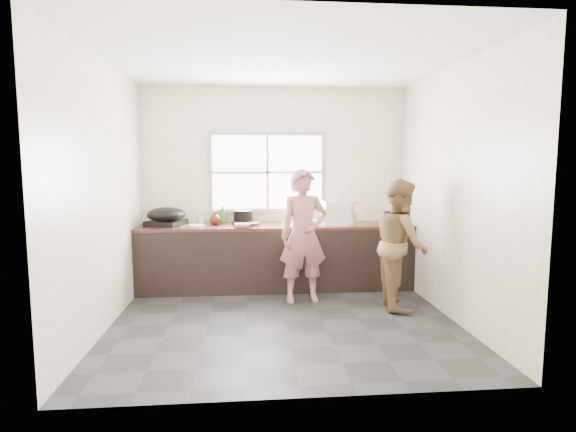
{
  "coord_description": "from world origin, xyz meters",
  "views": [
    {
      "loc": [
        -0.37,
        -4.6,
        1.65
      ],
      "look_at": [
        0.1,
        0.65,
        1.05
      ],
      "focal_mm": 28.0,
      "sensor_mm": 36.0,
      "label": 1
    }
  ],
  "objects": [
    {
      "name": "window_glazing",
      "position": [
        -0.1,
        1.57,
        1.55
      ],
      "size": [
        1.5,
        0.01,
        1.0
      ],
      "primitive_type": "cube",
      "color": "white",
      "rests_on": "window_frame"
    },
    {
      "name": "plate_food",
      "position": [
        -1.04,
        1.26,
        0.87
      ],
      "size": [
        0.28,
        0.28,
        0.02
      ],
      "primitive_type": "cylinder",
      "rotation": [
        0.0,
        0.0,
        0.38
      ],
      "color": "white",
      "rests_on": "countertop"
    },
    {
      "name": "floor",
      "position": [
        0.0,
        0.0,
        -0.01
      ],
      "size": [
        3.6,
        3.2,
        0.01
      ],
      "primitive_type": "cube",
      "color": "#27272A",
      "rests_on": "ground"
    },
    {
      "name": "window_frame",
      "position": [
        -0.1,
        1.59,
        1.55
      ],
      "size": [
        1.6,
        0.05,
        1.1
      ],
      "primitive_type": "cube",
      "color": "#9EA0A5",
      "rests_on": "wall_back"
    },
    {
      "name": "bottle_brown_short",
      "position": [
        -0.8,
        1.36,
        0.95
      ],
      "size": [
        0.14,
        0.14,
        0.18
      ],
      "primitive_type": "imported",
      "rotation": [
        0.0,
        0.0,
        -0.02
      ],
      "color": "#3F1A0F",
      "rests_on": "countertop"
    },
    {
      "name": "ceiling",
      "position": [
        0.0,
        0.0,
        2.71
      ],
      "size": [
        3.6,
        3.2,
        0.01
      ],
      "primitive_type": "cube",
      "color": "silver",
      "rests_on": "wall_back"
    },
    {
      "name": "countertop",
      "position": [
        0.0,
        1.29,
        0.84
      ],
      "size": [
        3.6,
        0.64,
        0.04
      ],
      "primitive_type": "cube",
      "color": "#391C17",
      "rests_on": "cabinet"
    },
    {
      "name": "cleaver",
      "position": [
        -0.31,
        1.16,
        0.9
      ],
      "size": [
        0.2,
        0.16,
        0.01
      ],
      "primitive_type": "cube",
      "rotation": [
        0.0,
        0.0,
        0.51
      ],
      "color": "silver",
      "rests_on": "cutting_board"
    },
    {
      "name": "dish_rack",
      "position": [
        0.83,
        1.19,
        1.02
      ],
      "size": [
        0.43,
        0.31,
        0.32
      ],
      "primitive_type": "cube",
      "rotation": [
        0.0,
        0.0,
        0.02
      ],
      "color": "white",
      "rests_on": "countertop"
    },
    {
      "name": "wall_front",
      "position": [
        0.0,
        -1.6,
        1.35
      ],
      "size": [
        3.6,
        0.01,
        2.7
      ],
      "primitive_type": "cube",
      "color": "beige",
      "rests_on": "ground"
    },
    {
      "name": "cutting_board",
      "position": [
        -0.39,
        1.41,
        0.88
      ],
      "size": [
        0.39,
        0.39,
        0.04
      ],
      "primitive_type": "cylinder",
      "rotation": [
        0.0,
        0.0,
        -0.01
      ],
      "color": "black",
      "rests_on": "countertop"
    },
    {
      "name": "bottle_green",
      "position": [
        -0.72,
        1.52,
        1.0
      ],
      "size": [
        0.12,
        0.12,
        0.27
      ],
      "primitive_type": "imported",
      "rotation": [
        0.0,
        0.0,
        0.19
      ],
      "color": "#2B7927",
      "rests_on": "countertop"
    },
    {
      "name": "glass_jar",
      "position": [
        -1.01,
        1.52,
        0.91
      ],
      "size": [
        0.09,
        0.09,
        0.1
      ],
      "primitive_type": "cylinder",
      "rotation": [
        0.0,
        0.0,
        0.4
      ],
      "color": "white",
      "rests_on": "countertop"
    },
    {
      "name": "woman",
      "position": [
        0.29,
        0.69,
        0.75
      ],
      "size": [
        0.58,
        0.42,
        1.5
      ],
      "primitive_type": "imported",
      "rotation": [
        0.0,
        0.0,
        0.11
      ],
      "color": "#B16A71",
      "rests_on": "floor"
    },
    {
      "name": "wall_right",
      "position": [
        1.8,
        0.0,
        1.35
      ],
      "size": [
        0.01,
        3.2,
        2.7
      ],
      "primitive_type": "cube",
      "color": "beige",
      "rests_on": "ground"
    },
    {
      "name": "pot_lid_left",
      "position": [
        -1.22,
        1.46,
        0.87
      ],
      "size": [
        0.31,
        0.31,
        0.01
      ],
      "primitive_type": "cylinder",
      "rotation": [
        0.0,
        0.0,
        -0.18
      ],
      "color": "silver",
      "rests_on": "countertop"
    },
    {
      "name": "bottle_brown_tall",
      "position": [
        -0.8,
        1.51,
        0.95
      ],
      "size": [
        0.09,
        0.09,
        0.17
      ],
      "primitive_type": "imported",
      "rotation": [
        0.0,
        0.0,
        0.12
      ],
      "color": "#401A10",
      "rests_on": "countertop"
    },
    {
      "name": "black_pot",
      "position": [
        -0.44,
        1.44,
        0.95
      ],
      "size": [
        0.3,
        0.3,
        0.18
      ],
      "primitive_type": "cylinder",
      "rotation": [
        0.0,
        0.0,
        0.2
      ],
      "color": "black",
      "rests_on": "countertop"
    },
    {
      "name": "sink",
      "position": [
        0.35,
        1.29,
        0.86
      ],
      "size": [
        0.55,
        0.45,
        0.02
      ],
      "primitive_type": "cube",
      "color": "silver",
      "rests_on": "countertop"
    },
    {
      "name": "cabinet",
      "position": [
        0.0,
        1.29,
        0.41
      ],
      "size": [
        3.6,
        0.62,
        0.82
      ],
      "primitive_type": "cube",
      "color": "black",
      "rests_on": "floor"
    },
    {
      "name": "wall_left",
      "position": [
        -1.8,
        0.0,
        1.35
      ],
      "size": [
        0.01,
        3.2,
        2.7
      ],
      "primitive_type": "cube",
      "color": "beige",
      "rests_on": "ground"
    },
    {
      "name": "pot_lid_right",
      "position": [
        -1.2,
        1.35,
        0.87
      ],
      "size": [
        0.28,
        0.28,
        0.01
      ],
      "primitive_type": "cylinder",
      "rotation": [
        0.0,
        0.0,
        0.05
      ],
      "color": "silver",
      "rests_on": "countertop"
    },
    {
      "name": "person_side",
      "position": [
        1.39,
        0.38,
        0.75
      ],
      "size": [
        0.62,
        0.77,
        1.49
      ],
      "primitive_type": "imported",
      "rotation": [
        0.0,
        0.0,
        1.49
      ],
      "color": "brown",
      "rests_on": "floor"
    },
    {
      "name": "wok",
      "position": [
        -1.42,
        1.28,
        1.01
      ],
      "size": [
        0.53,
        0.53,
        0.19
      ],
      "primitive_type": "ellipsoid",
      "rotation": [
        0.0,
        0.0,
        -0.07
      ],
      "color": "black",
      "rests_on": "burner"
    },
    {
      "name": "faucet",
      "position": [
        0.35,
        1.49,
        1.01
      ],
      "size": [
        0.02,
        0.02,
        0.3
      ],
      "primitive_type": "cylinder",
      "color": "silver",
      "rests_on": "countertop"
    },
    {
      "name": "burner",
      "position": [
        -1.45,
        1.4,
        0.89
      ],
      "size": [
        0.55,
        0.55,
        0.06
      ],
      "primitive_type": "cube",
      "rotation": [
        0.0,
        0.0,
        -0.35
      ],
      "color": "black",
      "rests_on": "countertop"
    },
    {
      "name": "bowl_crabs",
      "position": [
        0.42,
        1.1,
        0.89
      ],
      "size": [
        0.25,
        0.25,
        0.06
      ],
      "primitive_type": "imported",
      "rotation": [
        0.0,
        0.0,
        0.24
      ],
      "color": "white",
      "rests_on": "countertop"
    },
    {
      "name": "bowl_mince",
      "position": [
        -0.45,
        1.08,
        0.88
      ],
      "size": [
        0.23,
        0.23,
        0.05
      ],
      "primitive_type": "imported",
      "rotation": [
        0.0,
        0.0,
        0.21
      ],
      "color": "silver",
      "rests_on": "countertop"
    },
    {
      "name": "bowl_held",
      "position": [
        0.43,
        1.08,
        0.89
      ],
      "size": [
        0.27,
        0.27,
        0.07
      ],
      "primitive_type": "imported",
      "rotation": [
        0.0,
        0.0,
        0.28
      ],
      "color": "white",
      "rests_on": "countertop"
    },
    {
      "name": "wall_back",
      "position": [
        0.0,
        1.6,
        1.35
      ],
      "size": [
        3.6,
        0.01,
        2.7
      ],
      "primitive_type": "cube",
      "color": "silver",
      "rests_on": "ground"
    }
  ]
}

